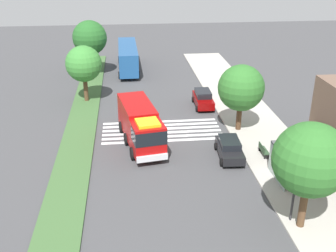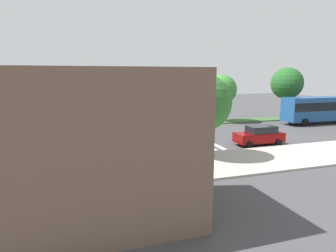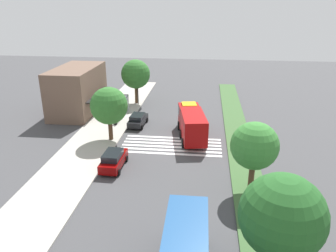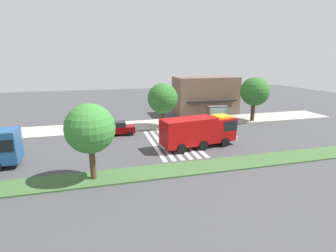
# 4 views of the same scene
# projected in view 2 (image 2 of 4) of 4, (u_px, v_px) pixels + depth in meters

# --- Properties ---
(ground_plane) EXTENTS (120.00, 120.00, 0.00)m
(ground_plane) POSITION_uv_depth(u_px,v_px,m) (177.00, 138.00, 30.11)
(ground_plane) COLOR #424244
(sidewalk) EXTENTS (60.00, 5.91, 0.14)m
(sidewalk) POSITION_uv_depth(u_px,v_px,m) (220.00, 163.00, 21.36)
(sidewalk) COLOR #ADA89E
(sidewalk) RESTS_ON ground_plane
(median_strip) EXTENTS (60.00, 3.00, 0.14)m
(median_strip) POSITION_uv_depth(u_px,v_px,m) (156.00, 125.00, 37.46)
(median_strip) COLOR #3D6033
(median_strip) RESTS_ON ground_plane
(crosswalk) EXTENTS (4.95, 11.45, 0.01)m
(crosswalk) POSITION_uv_depth(u_px,v_px,m) (178.00, 138.00, 30.16)
(crosswalk) COLOR silver
(crosswalk) RESTS_ON ground_plane
(fire_truck) EXTENTS (9.27, 4.03, 3.46)m
(fire_truck) POSITION_uv_depth(u_px,v_px,m) (147.00, 117.00, 30.97)
(fire_truck) COLOR #A50C0C
(fire_truck) RESTS_ON ground_plane
(parked_car_west) EXTENTS (4.51, 2.12, 1.79)m
(parked_car_west) POSITION_uv_depth(u_px,v_px,m) (259.00, 135.00, 27.01)
(parked_car_west) COLOR #720505
(parked_car_west) RESTS_ON ground_plane
(parked_car_mid) EXTENTS (4.48, 2.24, 1.58)m
(parked_car_mid) POSITION_uv_depth(u_px,v_px,m) (130.00, 146.00, 23.38)
(parked_car_mid) COLOR black
(parked_car_mid) RESTS_ON ground_plane
(transit_bus) EXTENTS (11.92, 2.93, 3.53)m
(transit_bus) POSITION_uv_depth(u_px,v_px,m) (324.00, 108.00, 39.05)
(transit_bus) COLOR navy
(transit_bus) RESTS_ON ground_plane
(bus_stop_shelter) EXTENTS (3.50, 1.40, 2.46)m
(bus_stop_shelter) POSITION_uv_depth(u_px,v_px,m) (75.00, 145.00, 19.17)
(bus_stop_shelter) COLOR #4C4C51
(bus_stop_shelter) RESTS_ON sidewalk
(bench_near_shelter) EXTENTS (1.60, 0.50, 0.90)m
(bench_near_shelter) POSITION_uv_depth(u_px,v_px,m) (136.00, 159.00, 20.64)
(bench_near_shelter) COLOR #2D472D
(bench_near_shelter) RESTS_ON sidewalk
(storefront_building) EXTENTS (11.13, 6.36, 6.71)m
(storefront_building) POSITION_uv_depth(u_px,v_px,m) (64.00, 149.00, 12.28)
(storefront_building) COLOR brown
(storefront_building) RESTS_ON ground_plane
(sidewalk_tree_far_west) EXTENTS (4.35, 4.35, 6.36)m
(sidewalk_tree_far_west) POSITION_uv_depth(u_px,v_px,m) (203.00, 103.00, 22.31)
(sidewalk_tree_far_west) COLOR #47301E
(sidewalk_tree_far_west) RESTS_ON sidewalk
(median_tree_far_west) EXTENTS (4.59, 4.59, 7.35)m
(median_tree_far_west) POSITION_uv_depth(u_px,v_px,m) (287.00, 83.00, 42.58)
(median_tree_far_west) COLOR #513823
(median_tree_far_west) RESTS_ON median_strip
(median_tree_west) EXTENTS (4.03, 4.03, 6.33)m
(median_tree_west) POSITION_uv_depth(u_px,v_px,m) (222.00, 90.00, 39.51)
(median_tree_west) COLOR #513823
(median_tree_west) RESTS_ON median_strip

